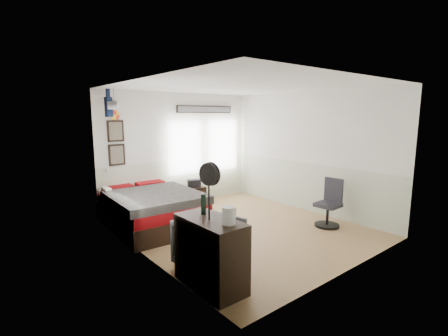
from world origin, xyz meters
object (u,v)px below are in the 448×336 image
at_px(dresser, 210,253).
at_px(task_chair, 329,207).
at_px(nightstand, 194,196).
at_px(armchair, 210,242).
at_px(bed, 151,209).

bearing_deg(dresser, task_chair, 6.80).
bearing_deg(task_chair, nightstand, 110.84).
bearing_deg(nightstand, armchair, -119.24).
relative_size(dresser, nightstand, 2.15).
height_order(dresser, armchair, dresser).
distance_m(bed, nightstand, 1.61).
bearing_deg(task_chair, bed, 137.87).
distance_m(nightstand, task_chair, 3.15).
relative_size(nightstand, task_chair, 0.49).
relative_size(dresser, task_chair, 1.05).
xyz_separation_m(bed, task_chair, (2.74, -2.22, 0.04)).
bearing_deg(bed, task_chair, -36.30).
bearing_deg(task_chair, dresser, -176.31).
relative_size(armchair, nightstand, 1.73).
xyz_separation_m(bed, dresser, (-0.46, -2.60, 0.11)).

